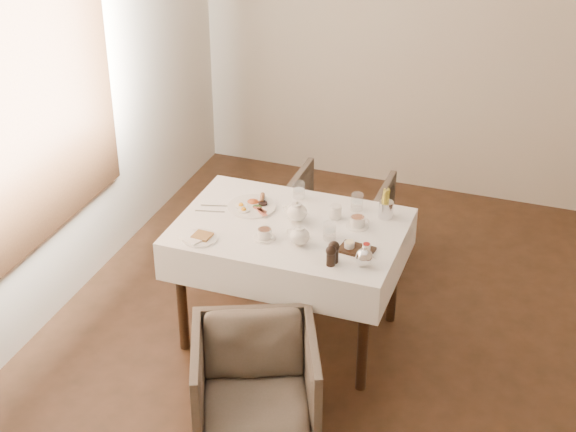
% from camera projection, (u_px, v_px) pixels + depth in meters
% --- Properties ---
extents(room, '(5.00, 5.00, 5.00)m').
position_uv_depth(room, '(19.00, 74.00, 4.71)').
color(room, black).
rests_on(room, ground).
extents(table, '(1.28, 0.88, 0.75)m').
position_uv_depth(table, '(290.00, 243.00, 5.04)').
color(table, black).
rests_on(table, ground).
extents(armchair_near, '(0.83, 0.84, 0.59)m').
position_uv_depth(armchair_near, '(255.00, 384.00, 4.50)').
color(armchair_near, '#4C4438').
rests_on(armchair_near, ground).
extents(armchair_far, '(0.64, 0.66, 0.60)m').
position_uv_depth(armchair_far, '(338.00, 219.00, 5.96)').
color(armchair_far, '#4C4438').
rests_on(armchair_far, ground).
extents(breakfast_plate, '(0.28, 0.28, 0.04)m').
position_uv_depth(breakfast_plate, '(253.00, 206.00, 5.17)').
color(breakfast_plate, white).
rests_on(breakfast_plate, table).
extents(side_plate, '(0.21, 0.20, 0.02)m').
position_uv_depth(side_plate, '(198.00, 238.00, 4.85)').
color(side_plate, white).
rests_on(side_plate, table).
extents(teapot_centre, '(0.18, 0.15, 0.13)m').
position_uv_depth(teapot_centre, '(297.00, 211.00, 5.00)').
color(teapot_centre, white).
rests_on(teapot_centre, table).
extents(teapot_front, '(0.18, 0.15, 0.12)m').
position_uv_depth(teapot_front, '(299.00, 235.00, 4.78)').
color(teapot_front, white).
rests_on(teapot_front, table).
extents(creamer, '(0.08, 0.08, 0.08)m').
position_uv_depth(creamer, '(336.00, 212.00, 5.04)').
color(creamer, white).
rests_on(creamer, table).
extents(teacup_near, '(0.12, 0.12, 0.06)m').
position_uv_depth(teacup_near, '(265.00, 234.00, 4.85)').
color(teacup_near, white).
rests_on(teacup_near, table).
extents(teacup_far, '(0.13, 0.13, 0.06)m').
position_uv_depth(teacup_far, '(357.00, 222.00, 4.96)').
color(teacup_far, white).
rests_on(teacup_far, table).
extents(glass_left, '(0.07, 0.07, 0.10)m').
position_uv_depth(glass_left, '(299.00, 190.00, 5.25)').
color(glass_left, silver).
rests_on(glass_left, table).
extents(glass_mid, '(0.07, 0.07, 0.10)m').
position_uv_depth(glass_mid, '(330.00, 231.00, 4.83)').
color(glass_mid, silver).
rests_on(glass_mid, table).
extents(glass_right, '(0.08, 0.08, 0.10)m').
position_uv_depth(glass_right, '(357.00, 202.00, 5.12)').
color(glass_right, silver).
rests_on(glass_right, table).
extents(condiment_board, '(0.20, 0.14, 0.05)m').
position_uv_depth(condiment_board, '(356.00, 248.00, 4.74)').
color(condiment_board, black).
rests_on(condiment_board, table).
extents(pepper_mill_left, '(0.06, 0.06, 0.12)m').
position_uv_depth(pepper_mill_left, '(331.00, 256.00, 4.60)').
color(pepper_mill_left, black).
rests_on(pepper_mill_left, table).
extents(pepper_mill_right, '(0.07, 0.07, 0.13)m').
position_uv_depth(pepper_mill_right, '(334.00, 252.00, 4.62)').
color(pepper_mill_right, black).
rests_on(pepper_mill_right, table).
extents(silver_pot, '(0.13, 0.11, 0.12)m').
position_uv_depth(silver_pot, '(364.00, 256.00, 4.59)').
color(silver_pot, white).
rests_on(silver_pot, table).
extents(fries_cup, '(0.08, 0.08, 0.18)m').
position_uv_depth(fries_cup, '(386.00, 205.00, 5.03)').
color(fries_cup, silver).
rests_on(fries_cup, table).
extents(cutlery_fork, '(0.18, 0.06, 0.00)m').
position_uv_depth(cutlery_fork, '(216.00, 206.00, 5.18)').
color(cutlery_fork, silver).
rests_on(cutlery_fork, table).
extents(cutlery_knife, '(0.17, 0.06, 0.00)m').
position_uv_depth(cutlery_knife, '(210.00, 211.00, 5.12)').
color(cutlery_knife, silver).
rests_on(cutlery_knife, table).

